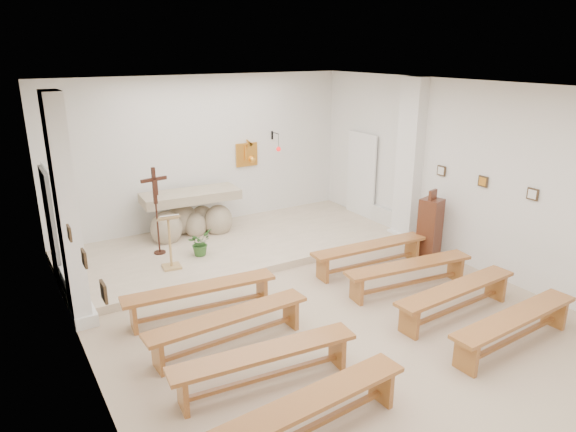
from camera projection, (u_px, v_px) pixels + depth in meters
ground at (333, 319)px, 8.03m from camera, size 7.00×10.00×0.00m
wall_left at (85, 262)px, 5.76m from camera, size 0.02×10.00×3.50m
wall_right at (493, 182)px, 9.20m from camera, size 0.02×10.00×3.50m
wall_back at (204, 155)px, 11.53m from camera, size 7.00×0.02×3.50m
ceiling at (340, 91)px, 6.94m from camera, size 7.00×10.00×0.02m
sanctuary_platform at (236, 245)px, 10.85m from camera, size 6.98×3.00×0.15m
pilaster_left at (67, 214)px, 7.44m from camera, size 0.26×0.55×3.50m
pilaster_right at (409, 162)px, 10.77m from camera, size 0.26×0.55×3.50m
gold_wall_relief at (247, 155)px, 12.06m from camera, size 0.55×0.04×0.55m
sanctuary_lamp at (278, 147)px, 12.15m from camera, size 0.11×0.36×0.44m
station_frame_left_front at (104, 292)px, 5.13m from camera, size 0.03×0.20×0.20m
station_frame_left_mid at (84, 258)px, 5.94m from camera, size 0.03×0.20×0.20m
station_frame_left_rear at (69, 233)px, 6.75m from camera, size 0.03×0.20×0.20m
station_frame_right_front at (533, 194)px, 8.55m from camera, size 0.03×0.20×0.20m
station_frame_right_mid at (483, 181)px, 9.36m from camera, size 0.03×0.20×0.20m
station_frame_right_rear at (441, 171)px, 10.17m from camera, size 0.03×0.20×0.20m
radiator_left at (68, 289)px, 8.44m from camera, size 0.10×0.85×0.52m
radiator_right at (385, 220)px, 11.83m from camera, size 0.10×0.85×0.52m
altar at (191, 217)px, 11.12m from camera, size 2.11×0.97×1.06m
lectern at (170, 241)px, 9.37m from camera, size 0.42×0.37×1.08m
crucifix_stand at (156, 205)px, 9.90m from camera, size 0.53×0.23×1.74m
potted_plant at (200, 243)px, 10.05m from camera, size 0.60×0.60×0.51m
donation_pedestal at (430, 228)px, 10.19m from camera, size 0.47×0.47×1.42m
bench_left_front at (201, 293)px, 8.03m from camera, size 2.44×0.61×0.51m
bench_right_front at (370, 251)px, 9.71m from camera, size 2.43×0.53×0.51m
bench_left_second at (229, 322)px, 7.18m from camera, size 2.42×0.47×0.51m
bench_right_second at (409, 270)px, 8.86m from camera, size 2.44×0.69×0.51m
bench_left_third at (265, 359)px, 6.33m from camera, size 2.44×0.62×0.51m
bench_right_third at (456, 294)px, 8.01m from camera, size 2.43×0.51×0.51m
bench_left_fourth at (312, 408)px, 5.48m from camera, size 2.43×0.54×0.51m
bench_right_fourth at (515, 323)px, 7.17m from camera, size 2.43×0.50×0.51m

